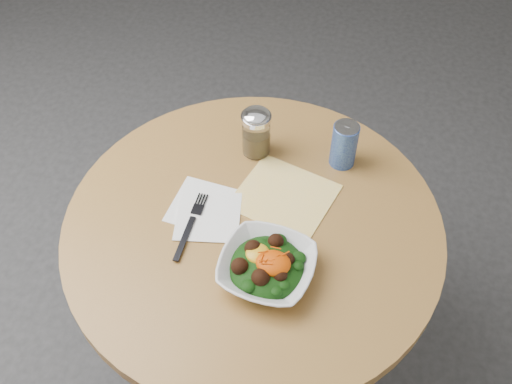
% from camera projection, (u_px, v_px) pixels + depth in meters
% --- Properties ---
extents(ground, '(6.00, 6.00, 0.00)m').
position_uv_depth(ground, '(254.00, 356.00, 1.92)').
color(ground, '#2C2B2E').
rests_on(ground, ground).
extents(table, '(0.90, 0.90, 0.75)m').
position_uv_depth(table, '(253.00, 266.00, 1.50)').
color(table, black).
rests_on(table, ground).
extents(cloth_napkin, '(0.27, 0.26, 0.00)m').
position_uv_depth(cloth_napkin, '(284.00, 196.00, 1.40)').
color(cloth_napkin, '#F5B50C').
rests_on(cloth_napkin, table).
extents(paper_napkins, '(0.19, 0.20, 0.00)m').
position_uv_depth(paper_napkins, '(206.00, 211.00, 1.37)').
color(paper_napkins, white).
rests_on(paper_napkins, table).
extents(salad_bowl, '(0.23, 0.23, 0.08)m').
position_uv_depth(salad_bowl, '(267.00, 266.00, 1.23)').
color(salad_bowl, silver).
rests_on(salad_bowl, table).
extents(fork, '(0.03, 0.20, 0.00)m').
position_uv_depth(fork, '(191.00, 224.00, 1.34)').
color(fork, black).
rests_on(fork, table).
extents(spice_shaker, '(0.08, 0.08, 0.14)m').
position_uv_depth(spice_shaker, '(256.00, 132.00, 1.45)').
color(spice_shaker, silver).
rests_on(spice_shaker, table).
extents(beverage_can, '(0.07, 0.07, 0.13)m').
position_uv_depth(beverage_can, '(344.00, 145.00, 1.43)').
color(beverage_can, navy).
rests_on(beverage_can, table).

